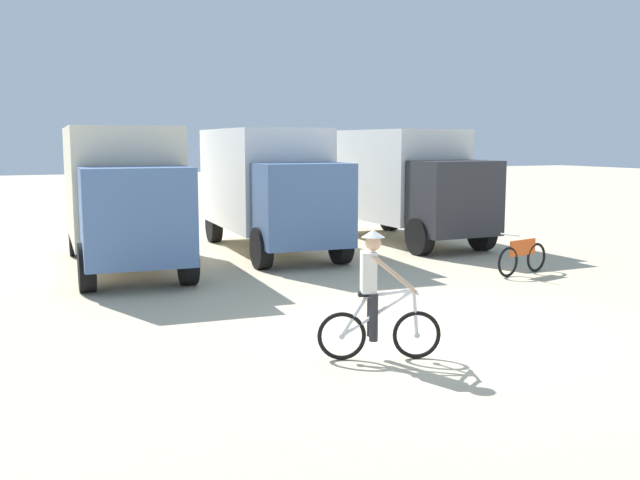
# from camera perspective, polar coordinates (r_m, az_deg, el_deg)

# --- Properties ---
(ground_plane) EXTENTS (120.00, 120.00, 0.00)m
(ground_plane) POSITION_cam_1_polar(r_m,az_deg,el_deg) (11.87, 9.05, -7.04)
(ground_plane) COLOR beige
(box_truck_cream_rv) EXTENTS (2.87, 6.91, 3.35)m
(box_truck_cream_rv) POSITION_cam_1_polar(r_m,az_deg,el_deg) (17.92, -15.31, 3.86)
(box_truck_cream_rv) COLOR beige
(box_truck_cream_rv) RESTS_ON ground
(box_truck_avon_van) EXTENTS (2.85, 6.90, 3.35)m
(box_truck_avon_van) POSITION_cam_1_polar(r_m,az_deg,el_deg) (19.96, -4.10, 4.49)
(box_truck_avon_van) COLOR white
(box_truck_avon_van) RESTS_ON ground
(box_truck_white_box) EXTENTS (2.42, 6.76, 3.35)m
(box_truck_white_box) POSITION_cam_1_polar(r_m,az_deg,el_deg) (22.11, 6.29, 4.78)
(box_truck_white_box) COLOR white
(box_truck_white_box) RESTS_ON ground
(cyclist_orange_shirt) EXTENTS (1.63, 0.77, 1.82)m
(cyclist_orange_shirt) POSITION_cam_1_polar(r_m,az_deg,el_deg) (10.05, 4.39, -4.72)
(cyclist_orange_shirt) COLOR black
(cyclist_orange_shirt) RESTS_ON ground
(bicycle_spare) EXTENTS (1.70, 0.57, 0.97)m
(bicycle_spare) POSITION_cam_1_polar(r_m,az_deg,el_deg) (17.10, 15.63, -1.31)
(bicycle_spare) COLOR black
(bicycle_spare) RESTS_ON ground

